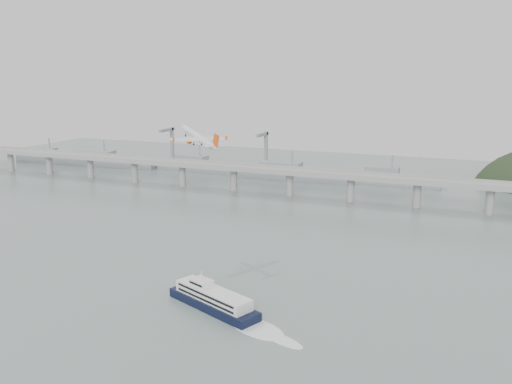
% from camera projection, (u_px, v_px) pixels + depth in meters
% --- Properties ---
extents(ground, '(900.00, 900.00, 0.00)m').
position_uv_depth(ground, '(211.00, 292.00, 250.28)').
color(ground, slate).
rests_on(ground, ground).
extents(bridge, '(800.00, 22.00, 23.90)m').
position_uv_depth(bridge, '(325.00, 177.00, 427.25)').
color(bridge, gray).
rests_on(bridge, ground).
extents(distant_fleet, '(453.00, 60.90, 40.00)m').
position_uv_depth(distant_fleet, '(193.00, 166.00, 545.77)').
color(distant_fleet, gray).
rests_on(distant_fleet, ground).
extents(ferry, '(74.21, 36.70, 14.76)m').
position_uv_depth(ferry, '(213.00, 300.00, 232.33)').
color(ferry, black).
rests_on(ferry, ground).
extents(airliner, '(35.56, 33.88, 13.72)m').
position_uv_depth(airliner, '(199.00, 138.00, 306.02)').
color(airliner, white).
rests_on(airliner, ground).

